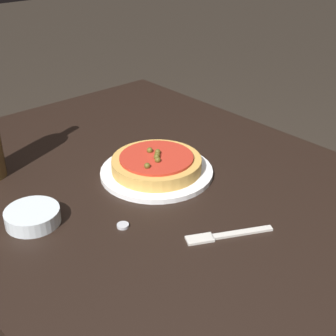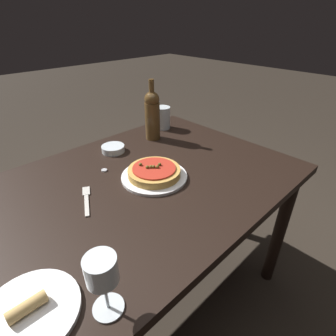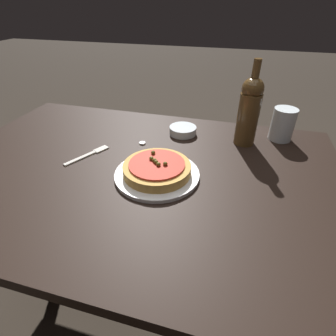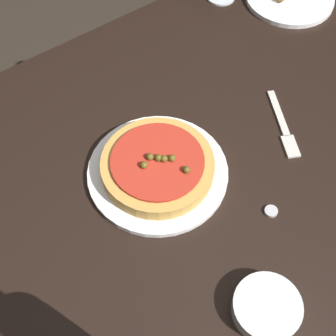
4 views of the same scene
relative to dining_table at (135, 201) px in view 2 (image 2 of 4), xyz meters
The scene contains 11 objects.
ground_plane 0.65m from the dining_table, ahead, with size 14.00×14.00×0.00m, color #2D261E.
dining_table is the anchor object (origin of this frame).
dinner_plate 0.13m from the dining_table, 17.02° to the right, with size 0.26×0.26×0.01m.
pizza 0.15m from the dining_table, 16.96° to the right, with size 0.21×0.21×0.05m.
wine_glass 0.55m from the dining_table, 133.69° to the right, with size 0.07×0.07×0.16m.
wine_bottle 0.49m from the dining_table, 38.77° to the left, with size 0.08×0.08×0.30m.
water_cup 0.60m from the dining_table, 35.81° to the left, with size 0.09×0.09×0.12m.
side_bowl 0.32m from the dining_table, 71.11° to the left, with size 0.11×0.11×0.03m.
fork 0.21m from the dining_table, 169.76° to the left, with size 0.10×0.16×0.00m.
side_plate 0.55m from the dining_table, 151.96° to the right, with size 0.22×0.22×0.04m.
bottle_cap 0.19m from the dining_table, 101.20° to the left, with size 0.02×0.02×0.01m.
Camera 2 is at (-0.49, -0.71, 1.31)m, focal length 28.00 mm.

